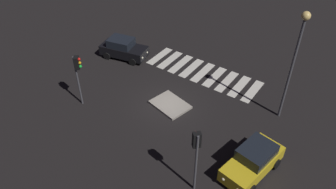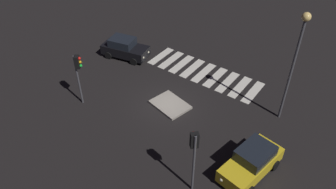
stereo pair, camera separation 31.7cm
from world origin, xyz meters
name	(u,v)px [view 1 (the left image)]	position (x,y,z in m)	size (l,w,h in m)	color
ground_plane	(168,105)	(0.00, 0.00, 0.00)	(80.00, 80.00, 0.00)	black
traffic_island	(170,105)	(-0.19, -0.01, 0.09)	(3.14, 2.62, 0.18)	gray
car_yellow	(253,161)	(-7.78, 2.21, 0.93)	(2.63, 4.58, 1.90)	gold
car_black	(123,48)	(7.20, -3.24, 0.91)	(4.47, 2.66, 1.84)	black
traffic_light_west	(196,148)	(-5.48, 5.22, 3.31)	(0.54, 0.54, 4.37)	#47474C
traffic_light_north	(78,69)	(5.33, 3.53, 3.17)	(0.53, 0.54, 4.18)	#47474C
street_lamp	(296,51)	(-7.34, -3.66, 5.51)	(0.56, 0.56, 8.16)	#47474C
crosswalk_near	(203,72)	(0.00, -5.23, 0.01)	(9.90, 3.20, 0.02)	silver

